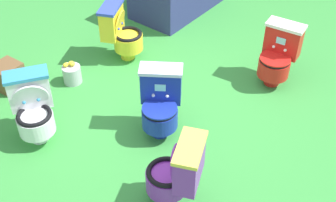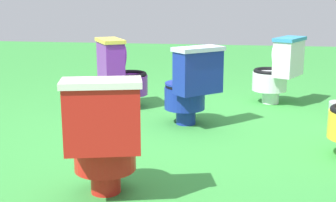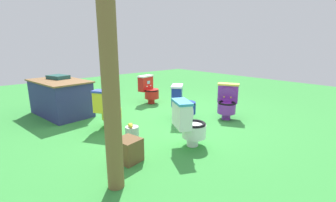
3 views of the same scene
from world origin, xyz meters
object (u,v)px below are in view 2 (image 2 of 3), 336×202
Objects in this scene: toilet_purple at (121,73)px; toilet_red at (104,137)px; toilet_white at (278,70)px; toilet_blue at (191,86)px.

toilet_red is at bearing -18.61° from toilet_purple.
toilet_white is 1.29m from toilet_blue.
toilet_white is 2.81m from toilet_red.
toilet_white is 1.00× the size of toilet_blue.
toilet_blue is at bearing 63.58° from toilet_red.
toilet_red is at bearing -143.63° from toilet_blue.
toilet_red and toilet_blue have the same top height.
toilet_red is 1.62m from toilet_blue.
toilet_white is 1.00× the size of toilet_purple.
toilet_red is at bearing -178.16° from toilet_white.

